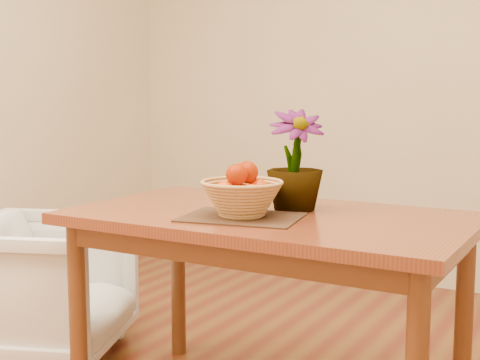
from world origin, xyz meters
The scene contains 7 objects.
wall_back centered at (0.00, 2.25, 1.35)m, with size 4.00×0.02×2.70m, color beige.
table centered at (0.00, 0.30, 0.66)m, with size 1.40×0.80×0.75m.
placemat centered at (-0.04, 0.17, 0.75)m, with size 0.39×0.29×0.01m, color #3E2216.
wicker_basket centered at (-0.04, 0.17, 0.81)m, with size 0.28×0.28×0.12m.
orange_pile centered at (-0.04, 0.17, 0.87)m, with size 0.18×0.19×0.14m.
potted_plant centered at (0.05, 0.40, 0.93)m, with size 0.20×0.20×0.36m, color #194513.
armchair centered at (-1.12, 0.30, 0.35)m, with size 0.68×0.63×0.70m, color #826A5A.
Camera 1 is at (1.06, -1.77, 1.17)m, focal length 50.00 mm.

